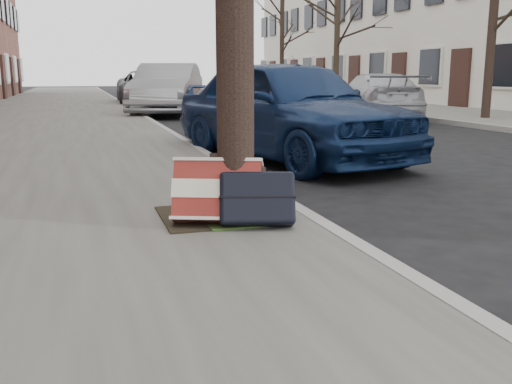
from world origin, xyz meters
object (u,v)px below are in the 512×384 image
object	(u,v)px
suitcase_navy	(257,198)
car_near_front	(288,109)
suitcase_red	(218,192)
car_near_mid	(168,89)

from	to	relation	value
suitcase_navy	car_near_front	world-z (taller)	car_near_front
suitcase_red	car_near_front	world-z (taller)	car_near_front
suitcase_red	car_near_mid	world-z (taller)	car_near_mid
car_near_mid	car_near_front	bearing A→B (deg)	-70.76
car_near_mid	suitcase_navy	bearing A→B (deg)	-78.03
suitcase_red	suitcase_navy	size ratio (longest dim) A/B	1.17
suitcase_navy	car_near_front	xyz separation A→B (m)	(1.68, 3.84, 0.41)
car_near_front	car_near_mid	bearing A→B (deg)	76.89
suitcase_navy	car_near_mid	bearing A→B (deg)	99.64
car_near_front	suitcase_navy	bearing A→B (deg)	-127.91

